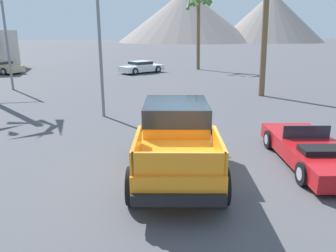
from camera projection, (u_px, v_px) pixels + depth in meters
The scene contains 8 objects.
ground_plane at pixel (188, 169), 9.51m from camera, with size 320.00×320.00×0.00m, color #4C4C51.
orange_pickup_truck at pixel (176, 135), 9.16m from camera, with size 3.18×5.47×1.89m.
red_convertible_car at pixel (312, 151), 9.80m from camera, with size 2.67×4.83×1.06m.
parked_car_white at pixel (141, 67), 31.53m from camera, with size 4.66×3.52×1.14m.
parked_car_tan at pixel (0, 67), 31.09m from camera, with size 4.65×4.02×1.17m.
street_lamp_post at pixel (98, 16), 14.25m from camera, with size 0.90×0.24×7.46m.
palm_tree_tall at pixel (199, 12), 33.15m from camera, with size 3.10×2.92×7.63m.
distant_mountain_range at pixel (85, 20), 120.02m from camera, with size 183.50×76.44×18.92m.
Camera 1 is at (-2.56, -8.42, 3.86)m, focal length 35.00 mm.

